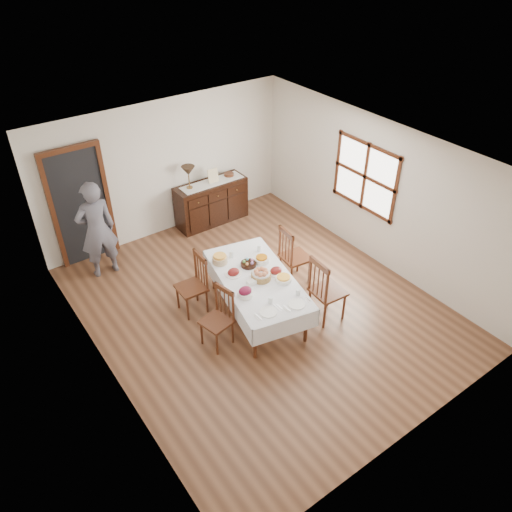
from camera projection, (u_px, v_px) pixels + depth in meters
ground at (260, 306)px, 8.13m from camera, size 6.00×6.00×0.00m
room_shell at (235, 211)px, 7.39m from camera, size 5.02×6.02×2.65m
dining_table at (257, 282)px, 7.65m from camera, size 1.45×2.22×0.70m
chair_left_near at (219, 317)px, 7.21m from camera, size 0.47×0.47×0.96m
chair_left_far at (194, 284)px, 7.79m from camera, size 0.44×0.44×1.02m
chair_right_near at (325, 289)px, 7.59m from camera, size 0.50×0.50×1.13m
chair_right_far at (293, 255)px, 8.37m from camera, size 0.50×0.50×1.07m
sideboard at (211, 202)px, 10.04m from camera, size 1.47×0.53×0.88m
person at (96, 227)px, 8.34m from camera, size 0.60×0.40×1.90m
bread_basket at (261, 275)px, 7.54m from camera, size 0.31×0.31×0.17m
egg_basket at (249, 264)px, 7.84m from camera, size 0.25×0.25×0.11m
ham_platter_a at (233, 273)px, 7.66m from camera, size 0.27×0.27×0.11m
ham_platter_b at (276, 271)px, 7.69m from camera, size 0.27×0.27×0.11m
beet_bowl at (245, 292)px, 7.22m from camera, size 0.23×0.23×0.15m
carrot_bowl at (262, 259)px, 7.92m from camera, size 0.24×0.24×0.09m
pineapple_bowl at (220, 259)px, 7.89m from camera, size 0.24×0.24×0.14m
casserole_dish at (283, 279)px, 7.53m from camera, size 0.25×0.25×0.08m
butter_dish at (252, 283)px, 7.45m from camera, size 0.16×0.12×0.07m
setting_left at (269, 308)px, 7.01m from camera, size 0.44×0.31×0.10m
setting_right at (297, 300)px, 7.15m from camera, size 0.44×0.31×0.10m
glass_far_a at (232, 254)px, 8.02m from camera, size 0.07×0.07×0.11m
glass_far_b at (259, 248)px, 8.15m from camera, size 0.06×0.06×0.11m
runner at (212, 182)px, 9.79m from camera, size 1.30×0.35×0.01m
table_lamp at (188, 171)px, 9.40m from camera, size 0.26×0.26×0.46m
picture_frame at (213, 176)px, 9.73m from camera, size 0.22×0.08×0.28m
deco_bowl at (229, 175)px, 10.02m from camera, size 0.20×0.20×0.06m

